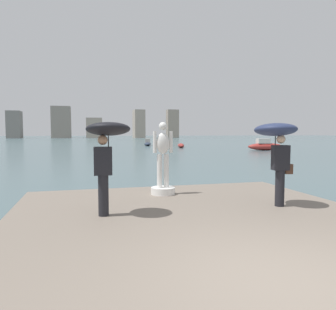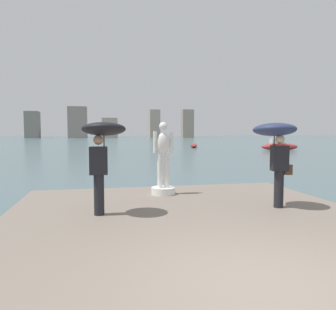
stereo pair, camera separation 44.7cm
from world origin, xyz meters
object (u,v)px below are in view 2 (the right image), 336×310
onlooker_right (276,140)px  boat_far (161,143)px  boat_leftward (279,146)px  statue_white_figure (163,168)px  onlooker_left (102,143)px  boat_mid (194,145)px

onlooker_right → boat_far: size_ratio=0.54×
boat_far → boat_leftward: 20.96m
boat_leftward → onlooker_right: bearing=-121.2°
boat_leftward → statue_white_figure: bearing=-126.5°
statue_white_figure → onlooker_left: 2.75m
onlooker_left → onlooker_right: onlooker_left is taller
onlooker_right → boat_mid: 39.45m
boat_far → boat_leftward: boat_leftward is taller
statue_white_figure → onlooker_right: (2.30, -2.14, 0.83)m
boat_mid → boat_far: size_ratio=0.99×
statue_white_figure → onlooker_right: statue_white_figure is taller
statue_white_figure → boat_leftward: 33.04m
statue_white_figure → onlooker_right: bearing=-42.9°
onlooker_right → onlooker_left: bearing=178.0°
onlooker_right → boat_mid: bearing=76.3°
onlooker_right → boat_leftward: (17.36, 28.68, -1.45)m
onlooker_right → boat_leftward: size_ratio=0.44×
onlooker_left → onlooker_right: size_ratio=1.00×
statue_white_figure → boat_leftward: bearing=53.5°
onlooker_left → boat_mid: bearing=70.7°
boat_mid → onlooker_left: bearing=-109.3°
onlooker_left → onlooker_right: (4.02, -0.14, 0.04)m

